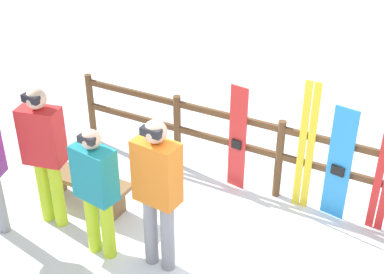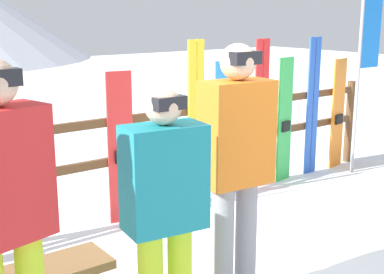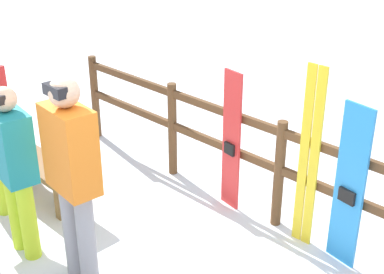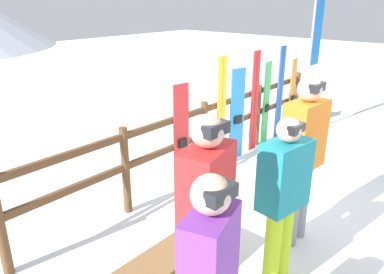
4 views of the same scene
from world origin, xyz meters
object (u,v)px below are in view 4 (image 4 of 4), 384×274
(person_teal, at_px, (283,192))
(snowboard_green, at_px, (266,104))
(snowboard_orange, at_px, (292,96))
(ski_pair_red, at_px, (254,102))
(ski_pair_blue, at_px, (280,93))
(snowboard_red, at_px, (181,138))
(ski_pair_yellow, at_px, (221,114))
(person_orange, at_px, (303,151))
(person_red, at_px, (206,213))
(snowboard_blue, at_px, (237,115))
(bench, at_px, (175,260))
(rental_flag, at_px, (315,34))

(person_teal, xyz_separation_m, snowboard_green, (2.99, 1.91, -0.17))
(snowboard_green, relative_size, snowboard_orange, 1.05)
(ski_pair_red, bearing_deg, ski_pair_blue, 0.00)
(person_teal, distance_m, snowboard_red, 2.07)
(person_teal, distance_m, ski_pair_yellow, 2.54)
(person_teal, distance_m, person_orange, 0.70)
(person_red, distance_m, snowboard_blue, 3.42)
(ski_pair_yellow, bearing_deg, snowboard_green, -0.15)
(snowboard_blue, bearing_deg, person_teal, -137.61)
(snowboard_blue, distance_m, snowboard_orange, 1.89)
(person_teal, bearing_deg, snowboard_green, 32.51)
(bench, distance_m, ski_pair_blue, 4.42)
(ski_pair_yellow, xyz_separation_m, snowboard_green, (1.32, -0.00, -0.12))
(snowboard_orange, bearing_deg, snowboard_green, 180.00)
(ski_pair_yellow, xyz_separation_m, ski_pair_red, (0.93, 0.00, -0.01))
(rental_flag, bearing_deg, ski_pair_red, 167.98)
(ski_pair_yellow, bearing_deg, snowboard_red, -179.78)
(person_teal, bearing_deg, rental_flag, 21.61)
(person_teal, bearing_deg, ski_pair_blue, 28.78)
(person_teal, xyz_separation_m, ski_pair_yellow, (1.67, 1.91, -0.05))
(bench, height_order, snowboard_blue, snowboard_blue)
(person_orange, xyz_separation_m, snowboard_blue, (1.42, 1.76, -0.30))
(snowboard_green, bearing_deg, ski_pair_blue, 0.40)
(snowboard_blue, bearing_deg, snowboard_red, -180.00)
(ski_pair_red, xyz_separation_m, ski_pair_blue, (0.87, 0.00, -0.00))
(person_teal, bearing_deg, ski_pair_yellow, 48.76)
(ski_pair_red, bearing_deg, snowboard_blue, -179.62)
(person_orange, xyz_separation_m, ski_pair_yellow, (1.00, 1.76, -0.18))
(snowboard_green, bearing_deg, snowboard_red, -180.00)
(bench, xyz_separation_m, snowboard_blue, (2.81, 1.29, 0.43))
(ski_pair_yellow, bearing_deg, person_orange, -119.65)
(ski_pair_yellow, height_order, rental_flag, rental_flag)
(person_orange, height_order, ski_pair_blue, person_orange)
(ski_pair_blue, height_order, rental_flag, rental_flag)
(ski_pair_red, distance_m, rental_flag, 1.79)
(snowboard_red, xyz_separation_m, snowboard_orange, (3.20, -0.00, -0.03))
(snowboard_red, distance_m, snowboard_green, 2.21)
(person_teal, relative_size, ski_pair_blue, 0.94)
(ski_pair_blue, bearing_deg, person_teal, -151.22)
(person_teal, relative_size, snowboard_green, 1.07)
(ski_pair_red, bearing_deg, person_red, -153.26)
(snowboard_red, relative_size, ski_pair_red, 0.86)
(person_teal, xyz_separation_m, snowboard_orange, (3.98, 1.91, -0.21))
(ski_pair_red, bearing_deg, snowboard_red, -179.89)
(rental_flag, bearing_deg, bench, -168.35)
(snowboard_green, bearing_deg, person_orange, -142.86)
(ski_pair_red, relative_size, snowboard_green, 1.15)
(person_teal, height_order, person_orange, person_orange)
(bench, bearing_deg, rental_flag, 11.65)
(snowboard_red, bearing_deg, bench, -139.35)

